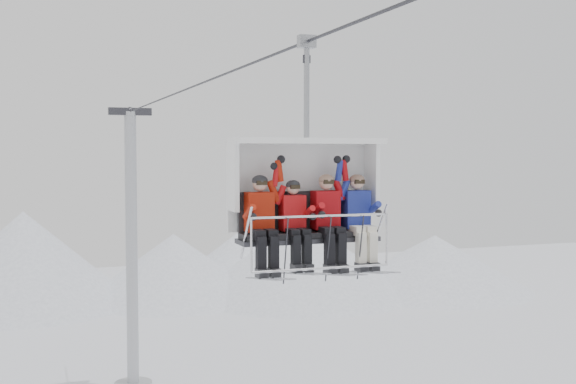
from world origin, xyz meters
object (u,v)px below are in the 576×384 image
object	(u,v)px
skier_far_left	(261,219)
skier_center_right	(328,217)
lift_tower_right	(132,269)
chairlift_carrier	(304,189)
skier_center_left	(295,220)
skier_far_right	(358,216)

from	to	relation	value
skier_far_left	skier_center_right	bearing A→B (deg)	0.00
lift_tower_right	skier_center_right	xyz separation A→B (m)	(0.33, -23.12, 4.48)
skier_far_left	skier_center_right	world-z (taller)	same
skier_far_left	skier_center_right	xyz separation A→B (m)	(1.22, 0.00, 0.00)
lift_tower_right	chairlift_carrier	size ratio (longest dim) A/B	3.38
lift_tower_right	skier_far_left	world-z (taller)	lift_tower_right
skier_far_left	skier_center_right	size ratio (longest dim) A/B	1.00
chairlift_carrier	skier_center_left	world-z (taller)	chairlift_carrier
lift_tower_right	skier_center_left	distance (m)	23.56
skier_far_left	skier_far_right	bearing A→B (deg)	-0.02
skier_center_right	skier_far_right	xyz separation A→B (m)	(0.59, -0.00, -0.00)
chairlift_carrier	skier_far_right	distance (m)	1.09
skier_far_left	skier_center_left	bearing A→B (deg)	-0.97
lift_tower_right	chairlift_carrier	world-z (taller)	lift_tower_right
skier_center_left	chairlift_carrier	bearing A→B (deg)	47.51
chairlift_carrier	skier_center_left	xyz separation A→B (m)	(-0.29, -0.31, -0.52)
lift_tower_right	skier_far_right	bearing A→B (deg)	-87.70
skier_far_left	skier_far_right	world-z (taller)	skier_far_left
chairlift_carrier	lift_tower_right	bearing A→B (deg)	90.00
chairlift_carrier	skier_far_left	bearing A→B (deg)	-161.12
skier_far_left	skier_far_right	xyz separation A→B (m)	(1.81, -0.00, -0.00)
lift_tower_right	skier_center_left	xyz separation A→B (m)	(-0.29, -23.13, 4.44)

